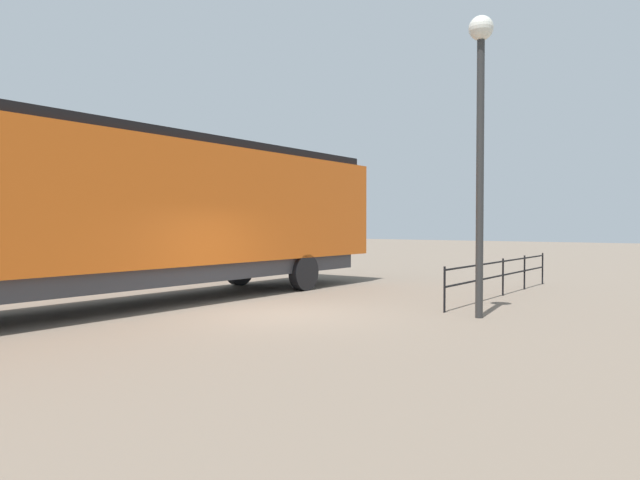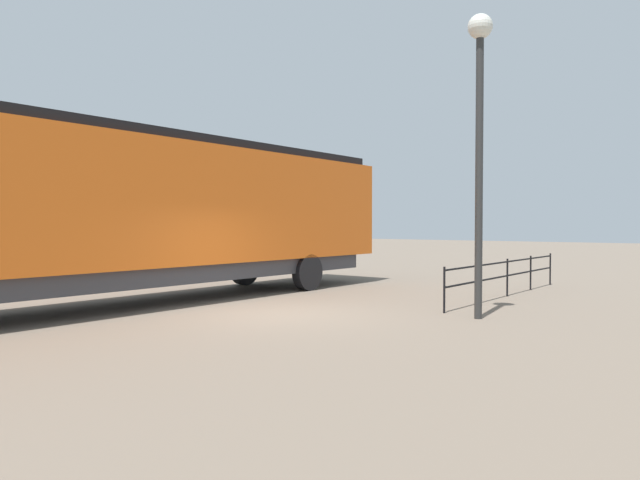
# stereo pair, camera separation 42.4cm
# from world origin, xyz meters

# --- Properties ---
(ground_plane) EXTENTS (120.00, 120.00, 0.00)m
(ground_plane) POSITION_xyz_m (0.00, 0.00, 0.00)
(ground_plane) COLOR #756656
(locomotive) EXTENTS (3.00, 18.52, 4.25)m
(locomotive) POSITION_xyz_m (-3.77, -1.29, 2.38)
(locomotive) COLOR orange
(locomotive) RESTS_ON ground_plane
(lamp_post) EXTENTS (0.52, 0.52, 6.40)m
(lamp_post) POSITION_xyz_m (3.77, 2.14, 4.49)
(lamp_post) COLOR #2D2D2D
(lamp_post) RESTS_ON ground_plane
(platform_fence) EXTENTS (0.05, 7.86, 1.05)m
(platform_fence) POSITION_xyz_m (2.86, 6.31, 0.69)
(platform_fence) COLOR black
(platform_fence) RESTS_ON ground_plane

